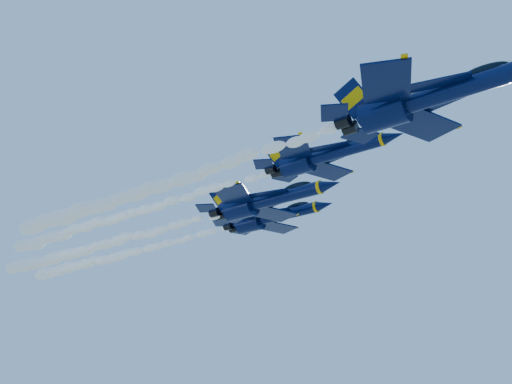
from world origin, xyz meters
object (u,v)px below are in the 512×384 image
Objects in this scene: jet_third at (265,201)px; jet_second at (323,156)px; jet_lead at (427,98)px; jet_fourth at (270,217)px.

jet_second is at bearing -31.35° from jet_third.
jet_lead is 1.17× the size of jet_second.
jet_lead is 1.01× the size of jet_fourth.
jet_fourth is (-18.76, 17.83, 2.09)m from jet_second.
jet_lead is at bearing -29.41° from jet_third.
jet_second is 0.83× the size of jet_third.
jet_fourth reaches higher than jet_lead.
jet_fourth reaches higher than jet_second.
jet_lead is 41.27m from jet_fourth.
jet_third reaches higher than jet_second.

